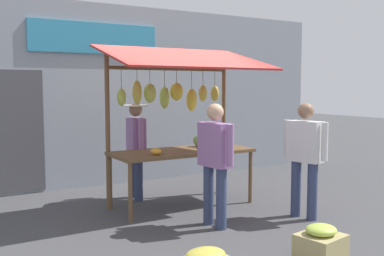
# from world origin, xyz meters

# --- Properties ---
(ground_plane) EXTENTS (40.00, 40.00, 0.00)m
(ground_plane) POSITION_xyz_m (0.00, 0.00, 0.00)
(ground_plane) COLOR #424244
(street_backdrop) EXTENTS (9.00, 0.30, 3.40)m
(street_backdrop) POSITION_xyz_m (0.06, -2.20, 1.70)
(street_backdrop) COLOR #8C939E
(street_backdrop) RESTS_ON ground
(market_stall) EXTENTS (2.50, 1.46, 2.50)m
(market_stall) POSITION_xyz_m (-0.01, -0.07, 1.55)
(market_stall) COLOR brown
(market_stall) RESTS_ON ground
(vendor_with_sunhat) EXTENTS (0.41, 0.68, 1.60)m
(vendor_with_sunhat) POSITION_xyz_m (0.45, -0.75, 0.94)
(vendor_with_sunhat) COLOR navy
(vendor_with_sunhat) RESTS_ON ground
(shopper_with_shopping_bag) EXTENTS (0.32, 0.69, 1.64)m
(shopper_with_shopping_bag) POSITION_xyz_m (-1.16, 1.46, 0.95)
(shopper_with_shopping_bag) COLOR navy
(shopper_with_shopping_bag) RESTS_ON ground
(shopper_in_grey_tee) EXTENTS (0.26, 0.70, 1.65)m
(shopper_in_grey_tee) POSITION_xyz_m (0.15, 1.15, 0.95)
(shopper_in_grey_tee) COLOR navy
(shopper_in_grey_tee) RESTS_ON ground
(produce_crate_near) EXTENTS (0.52, 0.49, 0.41)m
(produce_crate_near) POSITION_xyz_m (-0.14, 2.75, 0.19)
(produce_crate_near) COLOR tan
(produce_crate_near) RESTS_ON ground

